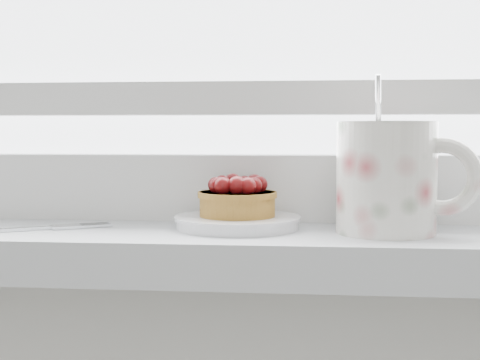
# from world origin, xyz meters

# --- Properties ---
(saucer) EXTENTS (0.12, 0.12, 0.01)m
(saucer) POSITION_xyz_m (-0.02, 1.90, 0.95)
(saucer) COLOR silver
(saucer) RESTS_ON windowsill
(raspberry_tart) EXTENTS (0.08, 0.08, 0.04)m
(raspberry_tart) POSITION_xyz_m (-0.02, 1.90, 0.97)
(raspberry_tart) COLOR brown
(raspberry_tart) RESTS_ON saucer
(floral_mug) EXTENTS (0.14, 0.12, 0.15)m
(floral_mug) POSITION_xyz_m (0.12, 1.88, 0.99)
(floral_mug) COLOR silver
(floral_mug) RESTS_ON windowsill
(fork) EXTENTS (0.17, 0.11, 0.00)m
(fork) POSITION_xyz_m (-0.23, 1.86, 0.94)
(fork) COLOR silver
(fork) RESTS_ON windowsill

